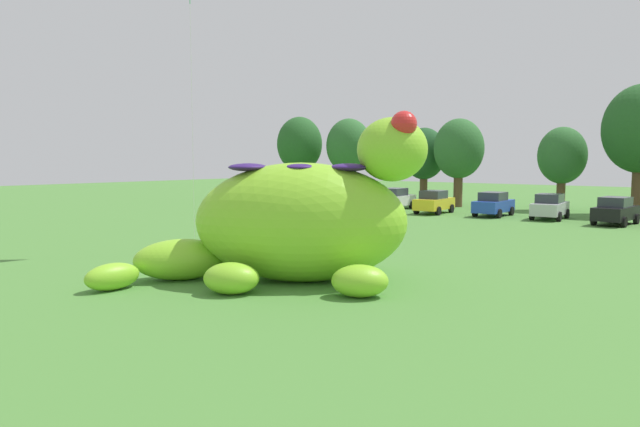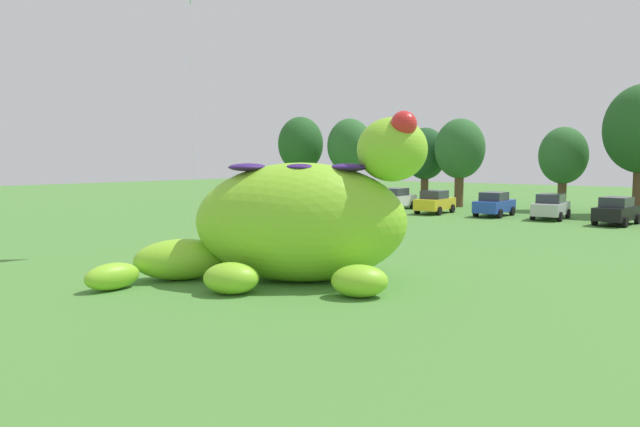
{
  "view_description": "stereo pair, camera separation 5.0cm",
  "coord_description": "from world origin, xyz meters",
  "views": [
    {
      "loc": [
        13.46,
        -14.72,
        4.01
      ],
      "look_at": [
        1.01,
        0.77,
        2.17
      ],
      "focal_mm": 32.88,
      "sensor_mm": 36.0,
      "label": 1
    },
    {
      "loc": [
        13.5,
        -14.69,
        4.01
      ],
      "look_at": [
        1.01,
        0.77,
        2.17
      ],
      "focal_mm": 32.88,
      "sensor_mm": 36.0,
      "label": 2
    }
  ],
  "objects": [
    {
      "name": "ground_plane",
      "position": [
        0.0,
        0.0,
        0.0
      ],
      "size": [
        160.0,
        160.0,
        0.0
      ],
      "primitive_type": "plane",
      "color": "#4C8438"
    },
    {
      "name": "giant_inflatable_creature",
      "position": [
        1.01,
        -0.25,
        2.02
      ],
      "size": [
        8.71,
        9.43,
        5.52
      ],
      "color": "#8CD12D",
      "rests_on": "ground"
    },
    {
      "name": "car_white",
      "position": [
        -11.31,
        25.78,
        0.86
      ],
      "size": [
        2.09,
        4.18,
        1.72
      ],
      "color": "white",
      "rests_on": "ground"
    },
    {
      "name": "car_yellow",
      "position": [
        -7.13,
        24.48,
        0.86
      ],
      "size": [
        2.21,
        4.23,
        1.72
      ],
      "color": "yellow",
      "rests_on": "ground"
    },
    {
      "name": "car_blue",
      "position": [
        -2.85,
        25.23,
        0.86
      ],
      "size": [
        2.07,
        4.16,
        1.72
      ],
      "color": "#2347B7",
      "rests_on": "ground"
    },
    {
      "name": "car_silver",
      "position": [
        0.96,
        25.54,
        0.86
      ],
      "size": [
        2.22,
        4.24,
        1.72
      ],
      "color": "#B7BABF",
      "rests_on": "ground"
    },
    {
      "name": "car_black",
      "position": [
        5.18,
        24.68,
        0.86
      ],
      "size": [
        2.17,
        4.22,
        1.72
      ],
      "color": "black",
      "rests_on": "ground"
    },
    {
      "name": "tree_far_left",
      "position": [
        -27.4,
        32.69,
        5.57
      ],
      "size": [
        4.8,
        4.8,
        8.52
      ],
      "color": "brown",
      "rests_on": "ground"
    },
    {
      "name": "tree_left",
      "position": [
        -21.8,
        33.86,
        5.34
      ],
      "size": [
        4.6,
        4.6,
        8.16
      ],
      "color": "brown",
      "rests_on": "ground"
    },
    {
      "name": "tree_mid_left",
      "position": [
        -12.34,
        32.35,
        4.49
      ],
      "size": [
        3.86,
        3.86,
        6.86
      ],
      "color": "brown",
      "rests_on": "ground"
    },
    {
      "name": "tree_centre_left",
      "position": [
        -8.49,
        31.33,
        4.87
      ],
      "size": [
        4.2,
        4.2,
        7.45
      ],
      "color": "brown",
      "rests_on": "ground"
    },
    {
      "name": "tree_centre",
      "position": [
        -0.5,
        32.81,
        4.28
      ],
      "size": [
        3.69,
        3.69,
        6.55
      ],
      "color": "brown",
      "rests_on": "ground"
    },
    {
      "name": "spectator_near_inflatable",
      "position": [
        -2.84,
        10.09,
        0.85
      ],
      "size": [
        0.38,
        0.26,
        1.71
      ],
      "color": "#726656",
      "rests_on": "ground"
    },
    {
      "name": "spectator_mid_field",
      "position": [
        -9.99,
        13.78,
        0.85
      ],
      "size": [
        0.38,
        0.26,
        1.71
      ],
      "color": "#726656",
      "rests_on": "ground"
    }
  ]
}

